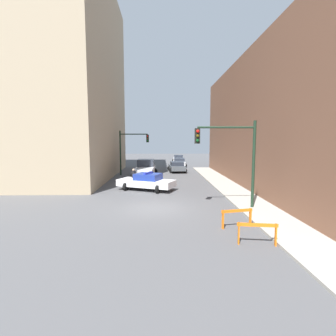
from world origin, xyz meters
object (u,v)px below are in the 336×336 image
at_px(parked_car_far, 178,158).
at_px(pedestrian_crossing, 134,178).
at_px(traffic_light_far, 130,146).
at_px(barrier_mid, 237,215).
at_px(parked_car_mid, 179,162).
at_px(traffic_light_near, 235,151).
at_px(white_truck, 145,169).
at_px(parked_car_near, 177,167).
at_px(police_car, 147,182).
at_px(barrier_front, 257,230).

xyz_separation_m(parked_car_far, pedestrian_crossing, (-5.64, -25.18, 0.19)).
bearing_deg(traffic_light_far, barrier_mid, -68.77).
relative_size(parked_car_mid, pedestrian_crossing, 2.64).
xyz_separation_m(parked_car_mid, barrier_mid, (0.81, -27.92, -0.06)).
distance_m(parked_car_far, pedestrian_crossing, 25.81).
relative_size(pedestrian_crossing, barrier_mid, 1.05).
xyz_separation_m(traffic_light_far, parked_car_far, (6.90, 17.12, -2.72)).
xyz_separation_m(traffic_light_near, white_truck, (-6.16, 13.89, -2.62)).
xyz_separation_m(traffic_light_near, parked_car_near, (-2.31, 18.25, -2.86)).
height_order(white_truck, parked_car_far, white_truck).
distance_m(white_truck, parked_car_mid, 11.64).
bearing_deg(barrier_mid, pedestrian_crossing, 119.43).
bearing_deg(parked_car_mid, traffic_light_near, -83.55).
bearing_deg(parked_car_near, white_truck, -134.83).
xyz_separation_m(traffic_light_near, barrier_mid, (-0.75, -3.34, -2.91)).
height_order(parked_car_near, parked_car_mid, same).
bearing_deg(police_car, parked_car_near, 9.00).
relative_size(traffic_light_near, traffic_light_far, 1.00).
bearing_deg(traffic_light_near, parked_car_far, 92.00).
height_order(parked_car_mid, parked_car_far, same).
relative_size(police_car, barrier_mid, 3.20).
bearing_deg(parked_car_near, parked_car_far, 81.99).
distance_m(police_car, parked_car_far, 26.83).
height_order(traffic_light_near, police_car, traffic_light_near).
bearing_deg(parked_car_mid, police_car, -99.39).
xyz_separation_m(traffic_light_near, parked_car_mid, (-1.56, 24.58, -2.86)).
relative_size(police_car, pedestrian_crossing, 3.04).
xyz_separation_m(parked_car_near, barrier_mid, (1.56, -21.59, -0.06)).
distance_m(traffic_light_near, pedestrian_crossing, 10.34).
xyz_separation_m(barrier_front, barrier_mid, (-0.21, 2.09, 0.00)).
bearing_deg(traffic_light_far, police_car, -75.22).
bearing_deg(parked_car_mid, barrier_mid, -85.52).
relative_size(police_car, barrier_front, 3.17).
bearing_deg(barrier_front, pedestrian_crossing, 116.05).
xyz_separation_m(police_car, barrier_front, (5.03, -11.49, -0.11)).
xyz_separation_m(white_truck, barrier_mid, (5.41, -17.24, -0.29)).
bearing_deg(traffic_light_near, white_truck, 113.91).
distance_m(parked_car_near, parked_car_far, 14.32).
relative_size(traffic_light_far, parked_car_mid, 1.19).
relative_size(pedestrian_crossing, barrier_front, 1.04).
bearing_deg(traffic_light_near, parked_car_near, 97.20).
distance_m(traffic_light_far, barrier_mid, 20.30).
bearing_deg(parked_car_mid, parked_car_far, 89.78).
height_order(traffic_light_far, white_truck, traffic_light_far).
distance_m(white_truck, barrier_front, 20.13).
xyz_separation_m(traffic_light_far, pedestrian_crossing, (1.26, -8.06, -2.54)).
relative_size(traffic_light_far, parked_car_far, 1.18).
height_order(parked_car_near, barrier_front, parked_car_near).
height_order(police_car, pedestrian_crossing, pedestrian_crossing).
height_order(traffic_light_far, barrier_mid, traffic_light_far).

